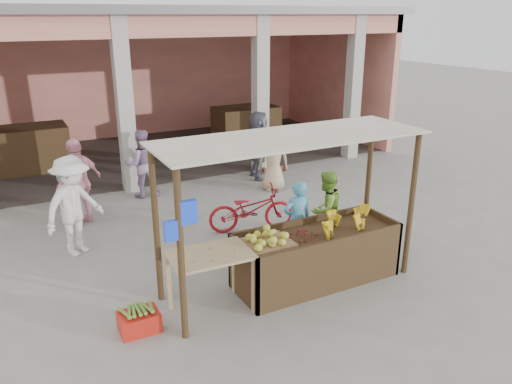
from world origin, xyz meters
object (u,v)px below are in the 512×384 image
vendor_green (326,208)px  motorcycle (251,208)px  red_crate (139,322)px  side_table (210,263)px  vendor_blue (297,218)px  fruit_stall (316,258)px

vendor_green → motorcycle: bearing=-70.3°
red_crate → side_table: bearing=-0.6°
motorcycle → vendor_blue: bearing=-160.1°
motorcycle → side_table: bearing=156.4°
red_crate → vendor_green: bearing=15.2°
side_table → red_crate: size_ratio=2.19×
fruit_stall → vendor_green: bearing=48.8°
fruit_stall → motorcycle: motorcycle is taller
red_crate → vendor_blue: 3.13m
vendor_blue → motorcycle: vendor_blue is taller
fruit_stall → red_crate: fruit_stall is taller
vendor_green → motorcycle: 1.55m
fruit_stall → motorcycle: (-0.02, 2.21, 0.06)m
red_crate → vendor_green: size_ratio=0.35×
red_crate → fruit_stall: bearing=0.8°
vendor_blue → red_crate: bearing=19.1°
red_crate → vendor_blue: (2.96, 0.80, 0.63)m
fruit_stall → vendor_green: (0.84, 0.96, 0.36)m
vendor_blue → motorcycle: (-0.13, 1.45, -0.31)m
red_crate → vendor_green: 3.87m
side_table → vendor_green: bearing=22.9°
fruit_stall → motorcycle: 2.21m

